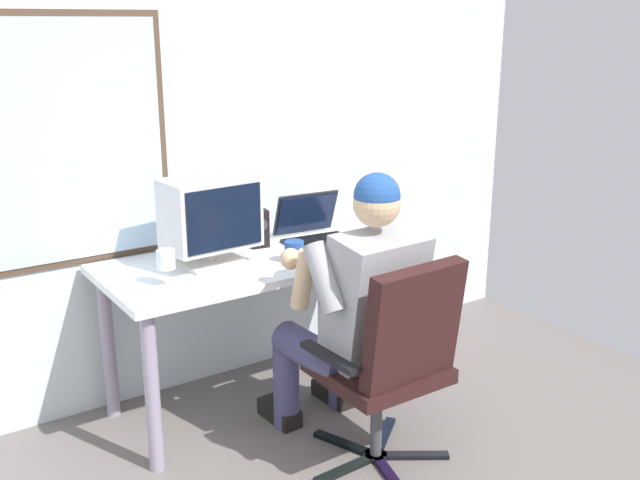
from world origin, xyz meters
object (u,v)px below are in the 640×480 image
object	(u,v)px
crt_monitor	(210,214)
desk_speaker	(259,229)
person_seated	(356,308)
laptop	(314,229)
wine_glass	(166,261)
office_chair	(394,355)
coffee_mug	(294,252)
desk	(259,277)

from	to	relation	value
crt_monitor	desk_speaker	distance (m)	0.36
person_seated	laptop	size ratio (longest dim) A/B	3.43
laptop	desk_speaker	xyz separation A→B (m)	(-0.28, 0.06, 0.03)
person_seated	desk_speaker	distance (m)	0.74
crt_monitor	desk_speaker	xyz separation A→B (m)	(0.31, 0.12, -0.14)
wine_glass	crt_monitor	bearing A→B (deg)	27.87
desk_speaker	office_chair	bearing A→B (deg)	-85.45
crt_monitor	office_chair	bearing A→B (deg)	-65.11
office_chair	crt_monitor	distance (m)	1.03
person_seated	laptop	bearing A→B (deg)	71.45
desk_speaker	coffee_mug	world-z (taller)	desk_speaker
crt_monitor	coffee_mug	bearing A→B (deg)	-28.28
crt_monitor	wine_glass	world-z (taller)	crt_monitor
laptop	desk_speaker	bearing A→B (deg)	168.65
crt_monitor	coffee_mug	size ratio (longest dim) A/B	4.23
desk	desk_speaker	size ratio (longest dim) A/B	7.94
person_seated	desk_speaker	bearing A→B (deg)	95.34
person_seated	coffee_mug	bearing A→B (deg)	96.69
desk	crt_monitor	xyz separation A→B (m)	(-0.23, 0.01, 0.34)
coffee_mug	wine_glass	bearing A→B (deg)	177.31
desk	laptop	distance (m)	0.41
desk	coffee_mug	bearing A→B (deg)	-59.57
wine_glass	coffee_mug	distance (m)	0.61
crt_monitor	wine_glass	bearing A→B (deg)	-152.13
desk	wine_glass	world-z (taller)	wine_glass
laptop	desk_speaker	distance (m)	0.29
person_seated	crt_monitor	bearing A→B (deg)	122.63
person_seated	coffee_mug	size ratio (longest dim) A/B	12.56
wine_glass	desk_speaker	xyz separation A→B (m)	(0.59, 0.27, -0.01)
office_chair	wine_glass	distance (m)	1.01
desk	coffee_mug	world-z (taller)	coffee_mug
desk_speaker	coffee_mug	bearing A→B (deg)	-86.56
laptop	person_seated	bearing A→B (deg)	-108.55
person_seated	wine_glass	world-z (taller)	person_seated
office_chair	desk_speaker	distance (m)	1.01
crt_monitor	coffee_mug	xyz separation A→B (m)	(0.33, -0.18, -0.19)
person_seated	coffee_mug	world-z (taller)	person_seated
crt_monitor	wine_glass	xyz separation A→B (m)	(-0.28, -0.15, -0.13)
desk	wine_glass	xyz separation A→B (m)	(-0.51, -0.13, 0.21)
desk	desk_speaker	distance (m)	0.25
person_seated	wine_glass	bearing A→B (deg)	146.16
desk_speaker	laptop	bearing A→B (deg)	-11.35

